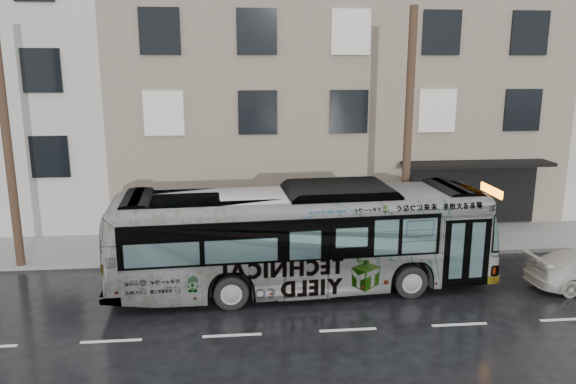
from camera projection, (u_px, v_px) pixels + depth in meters
name	position (u px, v px, depth m)	size (l,w,h in m)	color
ground	(232.00, 298.00, 17.64)	(120.00, 120.00, 0.00)	black
sidewalk	(231.00, 246.00, 22.37)	(90.00, 3.60, 0.15)	gray
building_taupe	(325.00, 96.00, 29.17)	(20.00, 12.00, 11.00)	#796A5D
utility_pole_front	(408.00, 135.00, 20.41)	(0.30, 0.30, 9.00)	#463123
utility_pole_rear	(7.00, 140.00, 19.04)	(0.30, 0.30, 9.00)	#463123
sign_post	(432.00, 221.00, 21.27)	(0.06, 0.06, 2.40)	slate
bus	(302.00, 238.00, 18.02)	(2.87, 12.28, 3.42)	#B2B2B2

